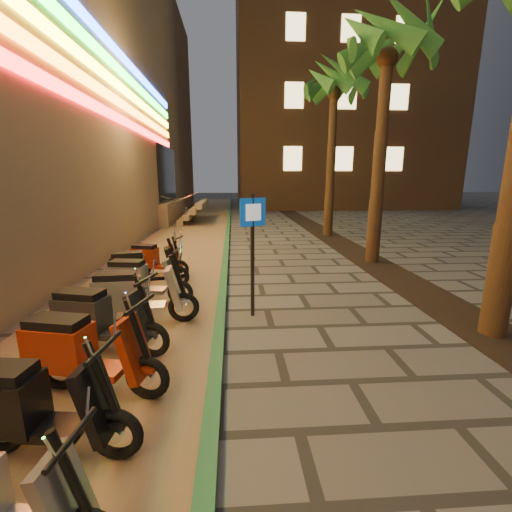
{
  "coord_description": "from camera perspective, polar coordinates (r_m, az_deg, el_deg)",
  "views": [
    {
      "loc": [
        -0.64,
        -2.95,
        2.51
      ],
      "look_at": [
        -0.25,
        2.82,
        1.2
      ],
      "focal_mm": 24.0,
      "sensor_mm": 36.0,
      "label": 1
    }
  ],
  "objects": [
    {
      "name": "palm_c",
      "position": [
        11.29,
        21.05,
        28.56
      ],
      "size": [
        2.97,
        3.02,
        6.91
      ],
      "color": "#472D19",
      "rests_on": "ground"
    },
    {
      "name": "scooter_8",
      "position": [
        7.29,
        -18.69,
        -3.79
      ],
      "size": [
        1.7,
        0.67,
        1.19
      ],
      "rotation": [
        0.0,
        0.0,
        -0.13
      ],
      "color": "black",
      "rests_on": "ground"
    },
    {
      "name": "palm_d",
      "position": [
        15.92,
        12.91,
        24.94
      ],
      "size": [
        2.97,
        3.02,
        7.16
      ],
      "color": "#472D19",
      "rests_on": "ground"
    },
    {
      "name": "scooter_6",
      "position": [
        5.55,
        -24.72,
        -9.42
      ],
      "size": [
        1.72,
        0.85,
        1.22
      ],
      "rotation": [
        0.0,
        0.0,
        -0.25
      ],
      "color": "black",
      "rests_on": "ground"
    },
    {
      "name": "scooter_10",
      "position": [
        9.28,
        -16.75,
        -0.45
      ],
      "size": [
        1.54,
        0.78,
        1.09
      ],
      "rotation": [
        0.0,
        0.0,
        -0.27
      ],
      "color": "black",
      "rests_on": "ground"
    },
    {
      "name": "ground",
      "position": [
        3.93,
        7.24,
        -27.07
      ],
      "size": [
        120.0,
        120.0,
        0.0
      ],
      "primitive_type": "plane",
      "color": "#474442",
      "rests_on": "ground"
    },
    {
      "name": "scooter_7",
      "position": [
        6.31,
        -19.71,
        -6.21
      ],
      "size": [
        1.77,
        0.63,
        1.24
      ],
      "rotation": [
        0.0,
        0.0,
        0.08
      ],
      "color": "black",
      "rests_on": "ground"
    },
    {
      "name": "planting_strip",
      "position": [
        9.36,
        23.32,
        -3.81
      ],
      "size": [
        1.2,
        40.0,
        0.02
      ],
      "primitive_type": "cube",
      "color": "black",
      "rests_on": "ground"
    },
    {
      "name": "scooter_5",
      "position": [
        4.65,
        -27.22,
        -13.97
      ],
      "size": [
        1.74,
        0.82,
        1.22
      ],
      "rotation": [
        0.0,
        0.0,
        -0.23
      ],
      "color": "black",
      "rests_on": "ground"
    },
    {
      "name": "pedestrian_sign",
      "position": [
        6.11,
        -0.56,
        2.85
      ],
      "size": [
        0.46,
        0.23,
        2.25
      ],
      "rotation": [
        0.0,
        0.0,
        0.43
      ],
      "color": "black",
      "rests_on": "ground"
    },
    {
      "name": "apartment_block",
      "position": [
        37.61,
        12.63,
        27.91
      ],
      "size": [
        18.0,
        16.06,
        25.0
      ],
      "color": "brown",
      "rests_on": "ground"
    },
    {
      "name": "scooter_4",
      "position": [
        3.94,
        -33.72,
        -20.18
      ],
      "size": [
        1.66,
        0.65,
        1.17
      ],
      "rotation": [
        0.0,
        0.0,
        -0.12
      ],
      "color": "black",
      "rests_on": "ground"
    },
    {
      "name": "scooter_9",
      "position": [
        8.16,
        -18.65,
        -2.02
      ],
      "size": [
        1.71,
        0.78,
        1.2
      ],
      "rotation": [
        0.0,
        0.0,
        0.21
      ],
      "color": "black",
      "rests_on": "ground"
    },
    {
      "name": "parking_strip",
      "position": [
        13.34,
        -12.24,
        1.66
      ],
      "size": [
        3.4,
        60.0,
        0.01
      ],
      "primitive_type": "cube",
      "color": "#8C7251",
      "rests_on": "ground"
    },
    {
      "name": "green_curb",
      "position": [
        13.19,
        -4.92,
        1.98
      ],
      "size": [
        0.18,
        60.0,
        0.1
      ],
      "primitive_type": "cube",
      "color": "#27683C",
      "rests_on": "ground"
    }
  ]
}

